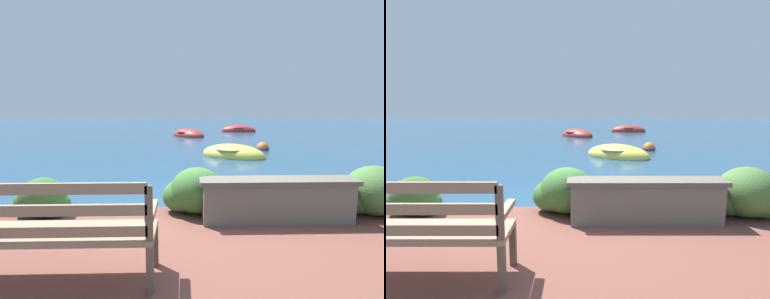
% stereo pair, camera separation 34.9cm
% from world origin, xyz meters
% --- Properties ---
extents(ground_plane, '(80.00, 80.00, 0.00)m').
position_xyz_m(ground_plane, '(0.00, 0.00, 0.00)').
color(ground_plane, navy).
extents(park_bench, '(1.67, 0.48, 0.93)m').
position_xyz_m(park_bench, '(-1.51, -1.93, 0.71)').
color(park_bench, brown).
rests_on(park_bench, patio_terrace).
extents(stone_wall, '(2.05, 0.39, 0.58)m').
position_xyz_m(stone_wall, '(0.79, -0.60, 0.51)').
color(stone_wall, '#666056').
rests_on(stone_wall, patio_terrace).
extents(hedge_clump_far_left, '(0.79, 0.57, 0.54)m').
position_xyz_m(hedge_clump_far_left, '(-2.39, -0.31, 0.45)').
color(hedge_clump_far_left, '#38662D').
rests_on(hedge_clump_far_left, patio_terrace).
extents(hedge_clump_left, '(0.96, 0.69, 0.65)m').
position_xyz_m(hedge_clump_left, '(-0.26, -0.23, 0.50)').
color(hedge_clump_left, '#38662D').
rests_on(hedge_clump_left, patio_terrace).
extents(hedge_clump_centre, '(1.02, 0.73, 0.69)m').
position_xyz_m(hedge_clump_centre, '(2.22, -0.38, 0.52)').
color(hedge_clump_centre, '#426B33').
rests_on(hedge_clump_centre, patio_terrace).
extents(rowboat_nearest, '(2.59, 2.32, 0.76)m').
position_xyz_m(rowboat_nearest, '(1.28, 5.82, 0.07)').
color(rowboat_nearest, '#DBC64C').
rests_on(rowboat_nearest, ground_plane).
extents(rowboat_mid, '(2.45, 2.70, 0.76)m').
position_xyz_m(rowboat_mid, '(-0.15, 12.87, 0.07)').
color(rowboat_mid, '#9E2D28').
rests_on(rowboat_mid, ground_plane).
extents(rowboat_far, '(2.44, 1.44, 0.79)m').
position_xyz_m(rowboat_far, '(3.32, 15.83, 0.07)').
color(rowboat_far, '#9E2D28').
rests_on(rowboat_far, ground_plane).
extents(mooring_buoy, '(0.53, 0.53, 0.48)m').
position_xyz_m(mooring_buoy, '(2.70, 7.27, 0.08)').
color(mooring_buoy, orange).
rests_on(mooring_buoy, ground_plane).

